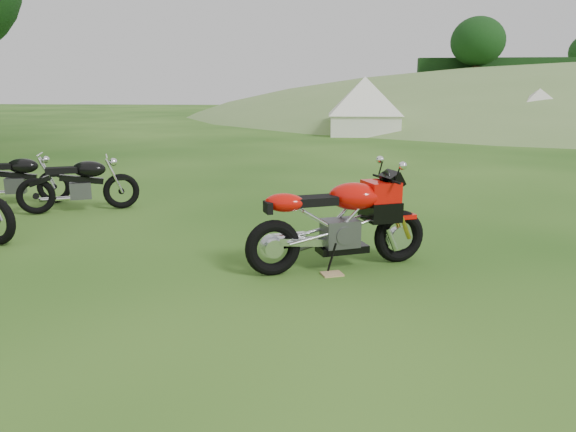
# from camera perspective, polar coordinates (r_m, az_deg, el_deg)

# --- Properties ---
(ground) EXTENTS (120.00, 120.00, 0.00)m
(ground) POSITION_cam_1_polar(r_m,az_deg,el_deg) (6.79, 1.98, -5.55)
(ground) COLOR #17410E
(ground) RESTS_ON ground
(sport_motorcycle) EXTENTS (2.23, 1.39, 1.32)m
(sport_motorcycle) POSITION_cam_1_polar(r_m,az_deg,el_deg) (6.73, 5.17, 0.08)
(sport_motorcycle) COLOR red
(sport_motorcycle) RESTS_ON ground
(plywood_board) EXTENTS (0.30, 0.27, 0.02)m
(plywood_board) POSITION_cam_1_polar(r_m,az_deg,el_deg) (6.65, 4.49, -5.89)
(plywood_board) COLOR tan
(plywood_board) RESTS_ON ground
(vintage_moto_a) EXTENTS (1.98, 1.25, 1.04)m
(vintage_moto_a) POSITION_cam_1_polar(r_m,az_deg,el_deg) (10.49, -20.49, 3.21)
(vintage_moto_a) COLOR black
(vintage_moto_a) RESTS_ON ground
(vintage_moto_d) EXTENTS (1.96, 1.04, 1.01)m
(vintage_moto_d) POSITION_cam_1_polar(r_m,az_deg,el_deg) (11.57, -26.11, 3.48)
(vintage_moto_d) COLOR black
(vintage_moto_d) RESTS_ON ground
(tent_left) EXTENTS (3.10, 3.10, 2.60)m
(tent_left) POSITION_cam_1_polar(r_m,az_deg,el_deg) (25.90, 7.77, 11.04)
(tent_left) COLOR white
(tent_left) RESTS_ON ground
(tent_right) EXTENTS (2.90, 2.90, 2.27)m
(tent_right) POSITION_cam_1_polar(r_m,az_deg,el_deg) (27.58, 24.07, 9.82)
(tent_right) COLOR silver
(tent_right) RESTS_ON ground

